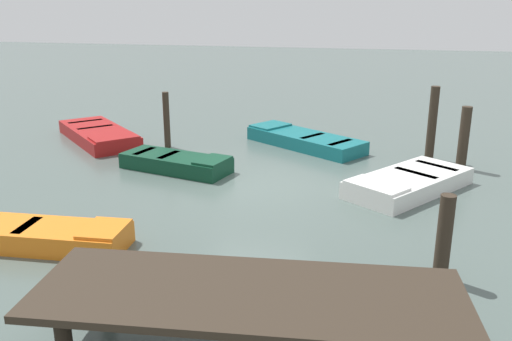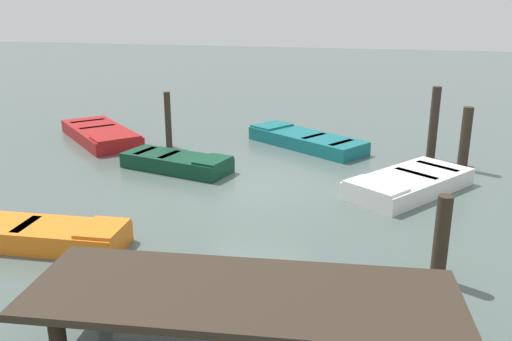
# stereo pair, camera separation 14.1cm
# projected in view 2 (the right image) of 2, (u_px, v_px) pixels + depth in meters

# --- Properties ---
(ground_plane) EXTENTS (80.00, 80.00, 0.00)m
(ground_plane) POSITION_uv_depth(u_px,v_px,m) (256.00, 184.00, 13.27)
(ground_plane) COLOR #4C5B56
(dock_segment) EXTENTS (5.43, 2.34, 0.95)m
(dock_segment) POSITION_uv_depth(u_px,v_px,m) (242.00, 299.00, 6.58)
(dock_segment) COLOR #33281E
(dock_segment) RESTS_ON ground_plane
(rowboat_dark_green) EXTENTS (3.12, 1.77, 0.46)m
(rowboat_dark_green) POSITION_uv_depth(u_px,v_px,m) (177.00, 162.00, 14.31)
(rowboat_dark_green) COLOR #0C3823
(rowboat_dark_green) RESTS_ON ground_plane
(rowboat_teal) EXTENTS (3.93, 3.18, 0.46)m
(rowboat_teal) POSITION_uv_depth(u_px,v_px,m) (305.00, 140.00, 16.60)
(rowboat_teal) COLOR #14666B
(rowboat_teal) RESTS_ON ground_plane
(rowboat_red) EXTENTS (3.84, 3.74, 0.46)m
(rowboat_red) POSITION_uv_depth(u_px,v_px,m) (101.00, 134.00, 17.32)
(rowboat_red) COLOR maroon
(rowboat_red) RESTS_ON ground_plane
(rowboat_white) EXTENTS (3.11, 3.53, 0.46)m
(rowboat_white) POSITION_uv_depth(u_px,v_px,m) (409.00, 183.00, 12.69)
(rowboat_white) COLOR silver
(rowboat_white) RESTS_ON ground_plane
(rowboat_orange) EXTENTS (3.29, 1.24, 0.46)m
(rowboat_orange) POSITION_uv_depth(u_px,v_px,m) (41.00, 234.00, 9.91)
(rowboat_orange) COLOR orange
(rowboat_orange) RESTS_ON ground_plane
(mooring_piling_near_right) EXTENTS (0.25, 0.25, 2.07)m
(mooring_piling_near_right) POSITION_uv_depth(u_px,v_px,m) (434.00, 124.00, 15.02)
(mooring_piling_near_right) COLOR #33281E
(mooring_piling_near_right) RESTS_ON ground_plane
(mooring_piling_mid_right) EXTENTS (0.19, 0.19, 1.70)m
(mooring_piling_mid_right) POSITION_uv_depth(u_px,v_px,m) (168.00, 120.00, 16.39)
(mooring_piling_mid_right) COLOR #33281E
(mooring_piling_mid_right) RESTS_ON ground_plane
(mooring_piling_near_left) EXTENTS (0.24, 0.24, 1.45)m
(mooring_piling_near_left) POSITION_uv_depth(u_px,v_px,m) (441.00, 239.00, 8.51)
(mooring_piling_near_left) COLOR #33281E
(mooring_piling_near_left) RESTS_ON ground_plane
(mooring_piling_far_right) EXTENTS (0.27, 0.27, 1.69)m
(mooring_piling_far_right) POSITION_uv_depth(u_px,v_px,m) (465.00, 139.00, 14.17)
(mooring_piling_far_right) COLOR #33281E
(mooring_piling_far_right) RESTS_ON ground_plane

